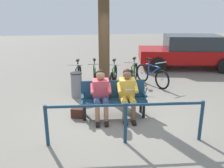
{
  "coord_description": "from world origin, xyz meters",
  "views": [
    {
      "loc": [
        0.84,
        5.36,
        2.57
      ],
      "look_at": [
        0.0,
        -0.41,
        0.75
      ],
      "focal_mm": 38.75,
      "sensor_mm": 36.0,
      "label": 1
    }
  ],
  "objects": [
    {
      "name": "bicycle_red",
      "position": [
        -1.69,
        -2.44,
        0.36
      ],
      "size": [
        0.77,
        1.55,
        0.94
      ],
      "rotation": [
        0.0,
        0.0,
        2.0
      ],
      "color": "black",
      "rests_on": "ground"
    },
    {
      "name": "person_companion",
      "position": [
        0.32,
        -0.04,
        0.66
      ],
      "size": [
        0.5,
        0.78,
        1.2
      ],
      "rotation": [
        0.0,
        0.0,
        -0.05
      ],
      "color": "#D84C59",
      "rests_on": "ground"
    },
    {
      "name": "handbag",
      "position": [
        0.9,
        -0.15,
        0.12
      ],
      "size": [
        0.33,
        0.23,
        0.24
      ],
      "primitive_type": "cube",
      "rotation": [
        0.0,
        0.0,
        -0.32
      ],
      "color": "#3F1E14",
      "rests_on": "ground"
    },
    {
      "name": "bench",
      "position": [
        -0.0,
        -0.19,
        0.51
      ],
      "size": [
        1.62,
        0.55,
        0.87
      ],
      "rotation": [
        0.0,
        0.0,
        -0.05
      ],
      "color": "navy",
      "rests_on": "ground"
    },
    {
      "name": "tree_trunk",
      "position": [
        0.06,
        -1.57,
        2.07
      ],
      "size": [
        0.32,
        0.32,
        4.13
      ],
      "primitive_type": "cylinder",
      "color": "#4C3823",
      "rests_on": "ground"
    },
    {
      "name": "parked_car",
      "position": [
        -4.07,
        -4.73,
        0.77
      ],
      "size": [
        4.47,
        2.64,
        1.47
      ],
      "rotation": [
        0.0,
        0.0,
        -0.2
      ],
      "color": "#A50C0C",
      "rests_on": "ground"
    },
    {
      "name": "bicycle_silver",
      "position": [
        0.86,
        -2.56,
        0.36
      ],
      "size": [
        0.48,
        1.67,
        0.94
      ],
      "rotation": [
        0.0,
        0.0,
        1.43
      ],
      "color": "black",
      "rests_on": "ground"
    },
    {
      "name": "bicycle_purple",
      "position": [
        0.27,
        -2.59,
        0.36
      ],
      "size": [
        0.48,
        1.68,
        0.94
      ],
      "rotation": [
        0.0,
        0.0,
        1.53
      ],
      "color": "black",
      "rests_on": "ground"
    },
    {
      "name": "person_reading",
      "position": [
        -0.32,
        -0.01,
        0.66
      ],
      "size": [
        0.5,
        0.78,
        1.2
      ],
      "rotation": [
        0.0,
        0.0,
        -0.05
      ],
      "color": "gold",
      "rests_on": "ground"
    },
    {
      "name": "litter_bin",
      "position": [
        0.9,
        -1.62,
        0.39
      ],
      "size": [
        0.34,
        0.34,
        0.77
      ],
      "color": "slate",
      "rests_on": "ground"
    },
    {
      "name": "railing_fence",
      "position": [
        -0.04,
        1.16,
        0.59
      ],
      "size": [
        3.11,
        0.29,
        0.85
      ],
      "rotation": [
        0.0,
        0.0,
        -0.07
      ],
      "color": "navy",
      "rests_on": "ground"
    },
    {
      "name": "bicycle_blue",
      "position": [
        -0.34,
        -2.42,
        0.36
      ],
      "size": [
        0.6,
        1.63,
        0.94
      ],
      "rotation": [
        0.0,
        0.0,
        1.3
      ],
      "color": "black",
      "rests_on": "ground"
    },
    {
      "name": "bicycle_black",
      "position": [
        -1.07,
        -2.62,
        0.36
      ],
      "size": [
        0.74,
        1.57,
        0.94
      ],
      "rotation": [
        0.0,
        0.0,
        1.17
      ],
      "color": "black",
      "rests_on": "ground"
    },
    {
      "name": "ground_plane",
      "position": [
        0.0,
        0.0,
        0.0
      ],
      "size": [
        40.0,
        40.0,
        0.0
      ],
      "primitive_type": "plane",
      "color": "slate"
    }
  ]
}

